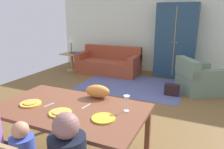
{
  "coord_description": "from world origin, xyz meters",
  "views": [
    {
      "loc": [
        1.42,
        -3.18,
        1.83
      ],
      "look_at": [
        0.0,
        -0.05,
        0.85
      ],
      "focal_mm": 34.79,
      "sensor_mm": 36.0,
      "label": 1
    }
  ],
  "objects_px": {
    "plate_near_man": "(31,103)",
    "side_table": "(72,59)",
    "armchair": "(198,79)",
    "book_lower": "(76,53)",
    "plate_near_child": "(60,113)",
    "wine_glass": "(127,100)",
    "cat": "(98,91)",
    "handbag": "(172,90)",
    "table_lamp": "(71,40)",
    "dining_table": "(70,113)",
    "couch": "(109,64)",
    "plate_near_woman": "(103,118)",
    "book_upper": "(76,52)",
    "armoire": "(176,41)"
  },
  "relations": [
    {
      "from": "plate_near_man",
      "to": "side_table",
      "type": "relative_size",
      "value": 0.43
    },
    {
      "from": "armchair",
      "to": "book_lower",
      "type": "relative_size",
      "value": 5.38
    },
    {
      "from": "plate_near_child",
      "to": "wine_glass",
      "type": "distance_m",
      "value": 0.74
    },
    {
      "from": "side_table",
      "to": "cat",
      "type": "bearing_deg",
      "value": -50.94
    },
    {
      "from": "handbag",
      "to": "table_lamp",
      "type": "bearing_deg",
      "value": 164.91
    },
    {
      "from": "wine_glass",
      "to": "handbag",
      "type": "height_order",
      "value": "wine_glass"
    },
    {
      "from": "dining_table",
      "to": "cat",
      "type": "distance_m",
      "value": 0.46
    },
    {
      "from": "cat",
      "to": "table_lamp",
      "type": "xyz_separation_m",
      "value": [
        -2.75,
        3.39,
        0.16
      ]
    },
    {
      "from": "couch",
      "to": "side_table",
      "type": "xyz_separation_m",
      "value": [
        -1.19,
        -0.26,
        0.08
      ]
    },
    {
      "from": "plate_near_woman",
      "to": "table_lamp",
      "type": "distance_m",
      "value": 4.98
    },
    {
      "from": "couch",
      "to": "table_lamp",
      "type": "bearing_deg",
      "value": -167.78
    },
    {
      "from": "couch",
      "to": "handbag",
      "type": "distance_m",
      "value": 2.44
    },
    {
      "from": "couch",
      "to": "plate_near_child",
      "type": "bearing_deg",
      "value": -71.65
    },
    {
      "from": "book_upper",
      "to": "handbag",
      "type": "relative_size",
      "value": 0.69
    },
    {
      "from": "couch",
      "to": "armchair",
      "type": "relative_size",
      "value": 1.63
    },
    {
      "from": "plate_near_man",
      "to": "armchair",
      "type": "xyz_separation_m",
      "value": [
        1.73,
        3.49,
        -0.45
      ]
    },
    {
      "from": "plate_near_woman",
      "to": "side_table",
      "type": "relative_size",
      "value": 0.43
    },
    {
      "from": "plate_near_man",
      "to": "wine_glass",
      "type": "height_order",
      "value": "wine_glass"
    },
    {
      "from": "book_lower",
      "to": "wine_glass",
      "type": "bearing_deg",
      "value": -49.62
    },
    {
      "from": "side_table",
      "to": "table_lamp",
      "type": "bearing_deg",
      "value": 0.0
    },
    {
      "from": "dining_table",
      "to": "book_lower",
      "type": "height_order",
      "value": "dining_table"
    },
    {
      "from": "armchair",
      "to": "plate_near_child",
      "type": "bearing_deg",
      "value": -109.26
    },
    {
      "from": "plate_near_child",
      "to": "plate_near_man",
      "type": "bearing_deg",
      "value": 172.99
    },
    {
      "from": "plate_near_man",
      "to": "armoire",
      "type": "xyz_separation_m",
      "value": [
        1.01,
        4.6,
        0.28
      ]
    },
    {
      "from": "cat",
      "to": "armoire",
      "type": "xyz_separation_m",
      "value": [
        0.37,
        4.07,
        0.2
      ]
    },
    {
      "from": "plate_near_man",
      "to": "plate_near_child",
      "type": "height_order",
      "value": "same"
    },
    {
      "from": "wine_glass",
      "to": "side_table",
      "type": "distance_m",
      "value": 4.89
    },
    {
      "from": "handbag",
      "to": "plate_near_woman",
      "type": "bearing_deg",
      "value": -94.73
    },
    {
      "from": "couch",
      "to": "cat",
      "type": "bearing_deg",
      "value": -66.9
    },
    {
      "from": "plate_near_woman",
      "to": "book_lower",
      "type": "relative_size",
      "value": 1.14
    },
    {
      "from": "plate_near_woman",
      "to": "couch",
      "type": "bearing_deg",
      "value": 114.49
    },
    {
      "from": "plate_near_man",
      "to": "handbag",
      "type": "height_order",
      "value": "plate_near_man"
    },
    {
      "from": "plate_near_woman",
      "to": "wine_glass",
      "type": "bearing_deg",
      "value": 61.69
    },
    {
      "from": "plate_near_child",
      "to": "book_upper",
      "type": "bearing_deg",
      "value": 121.39
    },
    {
      "from": "cat",
      "to": "couch",
      "type": "bearing_deg",
      "value": 104.04
    },
    {
      "from": "dining_table",
      "to": "plate_near_man",
      "type": "xyz_separation_m",
      "value": [
        -0.49,
        -0.12,
        0.08
      ]
    },
    {
      "from": "wine_glass",
      "to": "cat",
      "type": "relative_size",
      "value": 0.58
    },
    {
      "from": "plate_near_man",
      "to": "dining_table",
      "type": "bearing_deg",
      "value": 13.82
    },
    {
      "from": "armchair",
      "to": "handbag",
      "type": "xyz_separation_m",
      "value": [
        -0.5,
        -0.47,
        -0.19
      ]
    },
    {
      "from": "plate_near_man",
      "to": "plate_near_woman",
      "type": "distance_m",
      "value": 0.98
    },
    {
      "from": "dining_table",
      "to": "book_upper",
      "type": "height_order",
      "value": "dining_table"
    },
    {
      "from": "plate_near_child",
      "to": "cat",
      "type": "distance_m",
      "value": 0.61
    },
    {
      "from": "plate_near_child",
      "to": "side_table",
      "type": "height_order",
      "value": "plate_near_child"
    },
    {
      "from": "armoire",
      "to": "book_upper",
      "type": "height_order",
      "value": "armoire"
    },
    {
      "from": "book_lower",
      "to": "cat",
      "type": "bearing_deg",
      "value": -52.61
    },
    {
      "from": "dining_table",
      "to": "book_upper",
      "type": "relative_size",
      "value": 8.07
    },
    {
      "from": "plate_near_child",
      "to": "plate_near_woman",
      "type": "height_order",
      "value": "same"
    },
    {
      "from": "armchair",
      "to": "book_upper",
      "type": "xyz_separation_m",
      "value": [
        -3.67,
        0.43,
        0.3
      ]
    },
    {
      "from": "dining_table",
      "to": "book_lower",
      "type": "bearing_deg",
      "value": 122.71
    },
    {
      "from": "dining_table",
      "to": "plate_near_child",
      "type": "xyz_separation_m",
      "value": [
        -0.0,
        -0.18,
        0.08
      ]
    }
  ]
}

